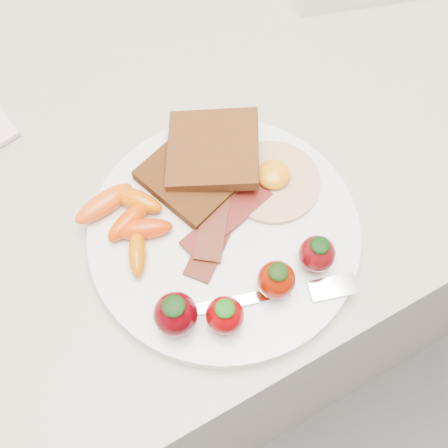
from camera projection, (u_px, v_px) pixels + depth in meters
counter at (198, 269)px, 1.04m from camera, size 2.00×0.60×0.90m
plate at (224, 232)px, 0.56m from camera, size 0.27×0.27×0.02m
toast_lower at (195, 173)px, 0.57m from camera, size 0.12×0.12×0.01m
toast_upper at (213, 150)px, 0.57m from camera, size 0.13×0.13×0.02m
fried_egg at (273, 180)px, 0.57m from camera, size 0.13×0.13×0.02m
bacon_strips at (220, 221)px, 0.55m from camera, size 0.12×0.11×0.01m
baby_carrots at (128, 218)px, 0.55m from camera, size 0.09×0.11×0.02m
strawberries at (242, 292)px, 0.50m from camera, size 0.18×0.06×0.05m
fork at (279, 295)px, 0.52m from camera, size 0.17×0.07×0.00m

